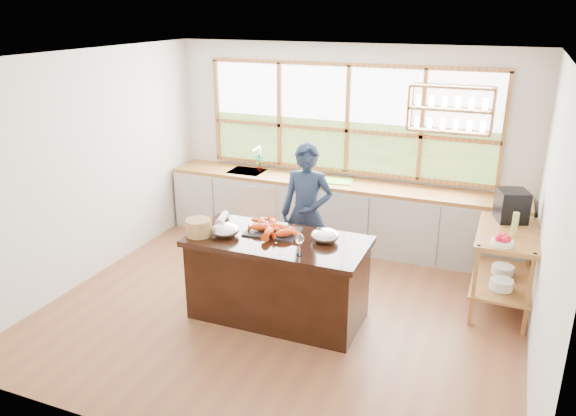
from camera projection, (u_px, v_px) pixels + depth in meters
The scene contains 18 objects.
ground_plane at pixel (285, 307), 6.23m from camera, with size 5.00×5.00×0.00m, color brown.
room_shell at pixel (305, 143), 6.08m from camera, with size 5.02×4.52×2.71m.
back_counter at pixel (337, 212), 7.77m from camera, with size 4.90×0.63×0.90m.
right_shelf_unit at pixel (505, 257), 6.03m from camera, with size 0.62×1.10×0.90m.
island at pixel (278, 278), 5.90m from camera, with size 1.85×0.90×0.90m.
cook at pixel (307, 214), 6.59m from camera, with size 0.62×0.40×1.69m, color #18243C.
potted_plant at pixel (259, 163), 8.06m from camera, with size 0.14×0.09×0.26m, color slate.
cutting_board at pixel (337, 181), 7.63m from camera, with size 0.40×0.30×0.01m, color #68C435.
espresso_machine at pixel (512, 206), 6.19m from camera, with size 0.31×0.33×0.35m, color black.
wine_bottle at pixel (515, 224), 5.79m from camera, with size 0.06×0.06×0.25m, color #A0AB52.
fruit_bowl at pixel (502, 241), 5.59m from camera, with size 0.22×0.22×0.11m.
slate_board at pixel (273, 232), 5.91m from camera, with size 0.55×0.40×0.02m, color black.
lobster_pile at pixel (272, 228), 5.89m from camera, with size 0.55×0.48×0.08m.
mixing_bowl_left at pixel (225, 230), 5.81m from camera, with size 0.29×0.29×0.14m, color silver.
mixing_bowl_right at pixel (325, 236), 5.67m from camera, with size 0.29×0.29×0.14m, color silver.
wine_glass at pixel (300, 240), 5.32m from camera, with size 0.08×0.08×0.22m.
wicker_basket at pixel (199, 228), 5.81m from camera, with size 0.27×0.27×0.17m, color #B08545.
parchment_roll at pixel (222, 218), 6.20m from camera, with size 0.08×0.08×0.30m, color white.
Camera 1 is at (2.09, -5.07, 3.15)m, focal length 35.00 mm.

